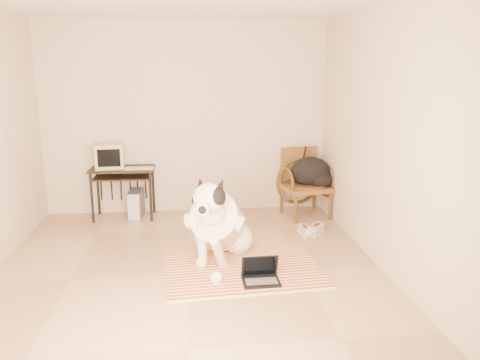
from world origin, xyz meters
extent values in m
plane|color=tan|center=(0.00, 0.00, 0.00)|extent=(4.50, 4.50, 0.00)
plane|color=beige|center=(0.00, 2.25, 1.35)|extent=(4.50, 0.00, 4.50)
plane|color=beige|center=(0.00, -2.25, 1.35)|extent=(4.50, 0.00, 4.50)
plane|color=beige|center=(2.00, 0.00, 1.35)|extent=(0.00, 4.50, 4.50)
cube|color=red|center=(0.59, -0.42, 0.01)|extent=(1.61, 0.35, 0.02)
cube|color=#41682F|center=(0.57, -0.17, 0.01)|extent=(1.61, 0.35, 0.02)
cube|color=#83448B|center=(0.56, 0.07, 0.01)|extent=(1.61, 0.35, 0.02)
cube|color=gold|center=(0.54, 0.31, 0.01)|extent=(1.61, 0.35, 0.02)
cube|color=beige|center=(0.52, 0.56, 0.01)|extent=(1.61, 0.35, 0.02)
sphere|color=white|center=(0.24, 0.62, 0.17)|extent=(0.35, 0.35, 0.35)
sphere|color=white|center=(0.55, 0.52, 0.17)|extent=(0.35, 0.35, 0.35)
ellipsoid|color=white|center=(0.39, 0.56, 0.20)|extent=(0.43, 0.39, 0.35)
ellipsoid|color=white|center=(0.32, 0.36, 0.43)|extent=(0.66, 0.89, 0.75)
cylinder|color=white|center=(0.33, 0.37, 0.43)|extent=(0.70, 0.80, 0.68)
sphere|color=white|center=(0.25, 0.15, 0.60)|extent=(0.29, 0.29, 0.29)
sphere|color=white|center=(0.22, 0.05, 0.78)|extent=(0.32, 0.32, 0.32)
ellipsoid|color=black|center=(0.26, 0.03, 0.80)|extent=(0.25, 0.28, 0.23)
cylinder|color=white|center=(0.17, -0.08, 0.73)|extent=(0.18, 0.20, 0.13)
sphere|color=black|center=(0.14, -0.17, 0.73)|extent=(0.08, 0.08, 0.08)
cone|color=black|center=(0.14, 0.15, 0.90)|extent=(0.16, 0.19, 0.20)
cone|color=black|center=(0.34, 0.08, 0.90)|extent=(0.17, 0.18, 0.20)
torus|color=silver|center=(0.25, 0.13, 0.66)|extent=(0.31, 0.23, 0.25)
cylinder|color=white|center=(0.14, 0.17, 0.25)|extent=(0.14, 0.17, 0.48)
cylinder|color=white|center=(0.31, -0.03, 0.23)|extent=(0.23, 0.44, 0.48)
sphere|color=white|center=(0.14, 0.15, 0.05)|extent=(0.12, 0.12, 0.12)
sphere|color=white|center=(0.26, -0.25, 0.06)|extent=(0.13, 0.13, 0.13)
cone|color=black|center=(0.47, 0.85, 0.05)|extent=(0.09, 0.48, 0.12)
cube|color=black|center=(0.70, -0.31, 0.03)|extent=(0.36, 0.26, 0.02)
cube|color=#4D4D50|center=(0.70, -0.32, 0.04)|extent=(0.31, 0.15, 0.00)
cube|color=black|center=(0.70, -0.22, 0.15)|extent=(0.36, 0.09, 0.23)
cube|color=black|center=(0.70, -0.23, 0.16)|extent=(0.32, 0.07, 0.21)
cube|color=black|center=(-0.88, 1.98, 0.70)|extent=(0.87, 0.50, 0.03)
cube|color=black|center=(-0.88, 1.93, 0.59)|extent=(0.77, 0.40, 0.02)
cylinder|color=black|center=(-1.28, 1.79, 0.34)|extent=(0.03, 0.03, 0.69)
cylinder|color=black|center=(-1.27, 2.19, 0.34)|extent=(0.03, 0.03, 0.69)
cylinder|color=black|center=(-0.50, 1.77, 0.34)|extent=(0.03, 0.03, 0.69)
cylinder|color=black|center=(-0.49, 2.17, 0.34)|extent=(0.03, 0.03, 0.69)
cube|color=#B8AE90|center=(-1.05, 2.01, 0.88)|extent=(0.41, 0.39, 0.33)
cube|color=black|center=(-1.03, 1.84, 0.88)|extent=(0.30, 0.04, 0.24)
cube|color=#B8AE90|center=(-0.64, 1.87, 0.73)|extent=(0.38, 0.15, 0.02)
cube|color=#4D4D50|center=(-0.72, 2.00, 0.19)|extent=(0.20, 0.41, 0.38)
cube|color=silver|center=(-0.74, 1.80, 0.19)|extent=(0.16, 0.02, 0.36)
cube|color=brown|center=(1.65, 1.77, 0.42)|extent=(0.72, 0.71, 0.06)
cylinder|color=#3B2410|center=(1.65, 1.77, 0.46)|extent=(0.58, 0.58, 0.04)
cube|color=brown|center=(1.60, 2.04, 0.71)|extent=(0.54, 0.14, 0.47)
cylinder|color=#3B2410|center=(1.44, 1.47, 0.19)|extent=(0.05, 0.05, 0.39)
cylinder|color=#3B2410|center=(1.35, 1.97, 0.19)|extent=(0.05, 0.05, 0.39)
cylinder|color=#3B2410|center=(1.95, 1.56, 0.19)|extent=(0.05, 0.05, 0.39)
cylinder|color=#3B2410|center=(1.86, 2.07, 0.19)|extent=(0.05, 0.05, 0.39)
ellipsoid|color=black|center=(1.71, 1.76, 0.64)|extent=(0.56, 0.47, 0.42)
ellipsoid|color=black|center=(1.82, 1.66, 0.56)|extent=(0.35, 0.29, 0.24)
cube|color=silver|center=(1.47, 1.02, 0.01)|extent=(0.14, 0.30, 0.03)
cube|color=#98999E|center=(1.47, 1.02, 0.05)|extent=(0.13, 0.29, 0.09)
cube|color=maroon|center=(1.47, 1.02, 0.09)|extent=(0.06, 0.15, 0.02)
cube|color=silver|center=(1.61, 1.05, 0.01)|extent=(0.29, 0.32, 0.03)
cube|color=#98999E|center=(1.61, 1.05, 0.06)|extent=(0.28, 0.31, 0.10)
cube|color=maroon|center=(1.61, 1.05, 0.10)|extent=(0.14, 0.15, 0.02)
camera|label=1|loc=(0.03, -4.44, 2.04)|focal=35.00mm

